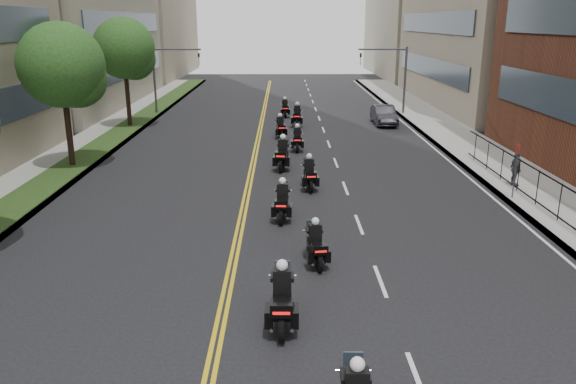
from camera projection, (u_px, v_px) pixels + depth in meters
name	position (u px, v px, depth m)	size (l,w,h in m)	color
sidewalk_right	(491.00, 161.00, 31.63)	(4.00, 90.00, 0.15)	gray
sidewalk_left	(65.00, 162.00, 31.41)	(4.00, 90.00, 0.15)	gray
grass_strip	(79.00, 160.00, 31.39)	(2.00, 90.00, 0.04)	#1D3814
street_trees	(18.00, 83.00, 23.83)	(4.40, 38.40, 7.98)	black
traffic_signal_right	(394.00, 70.00, 46.81)	(4.09, 0.20, 5.60)	#3F3F44
traffic_signal_left	(165.00, 70.00, 46.63)	(4.09, 0.20, 5.60)	#3F3F44
motorcycle_2	(282.00, 301.00, 14.54)	(0.56, 2.44, 1.80)	black
motorcycle_3	(316.00, 246.00, 18.32)	(0.63, 2.10, 1.56)	black
motorcycle_4	(282.00, 203.00, 22.47)	(0.57, 2.29, 1.69)	black
motorcycle_5	(309.00, 175.00, 26.51)	(0.56, 2.29, 1.69)	black
motorcycle_6	(283.00, 155.00, 30.06)	(0.73, 2.55, 1.88)	black
motorcycle_7	(297.00, 140.00, 34.39)	(0.52, 2.24, 1.65)	black
motorcycle_8	(280.00, 128.00, 38.18)	(0.64, 2.26, 1.67)	black
motorcycle_9	(297.00, 117.00, 42.26)	(0.61, 2.48, 1.83)	black
motorcycle_10	(285.00, 109.00, 46.51)	(0.54, 2.23, 1.65)	black
parked_sedan	(384.00, 115.00, 43.08)	(1.53, 4.40, 1.45)	black
pedestrian_c	(516.00, 169.00, 26.42)	(0.96, 0.40, 1.63)	#3B3B42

